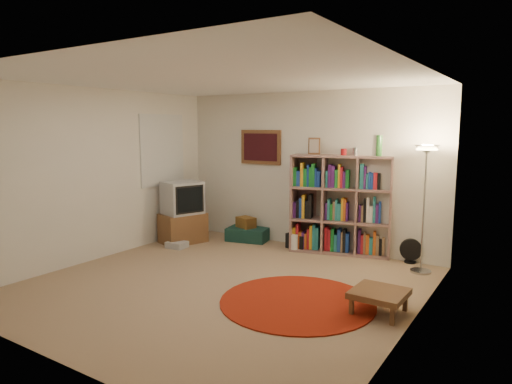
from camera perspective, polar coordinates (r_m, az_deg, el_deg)
room at (r=5.56m, az=-4.40°, el=1.08°), size 4.54×4.54×2.54m
bookshelf at (r=7.14m, az=10.38°, el=-1.72°), size 1.58×0.79×1.82m
floor_lamp at (r=6.35m, az=20.49°, el=2.94°), size 0.37×0.37×1.71m
floor_fan at (r=6.95m, az=18.77°, el=-6.98°), size 0.31×0.21×0.36m
tv_stand at (r=7.78m, az=-9.15°, el=-2.64°), size 0.70×0.83×1.04m
dvd_box at (r=7.54m, az=-9.85°, el=-6.50°), size 0.32×0.28×0.10m
suitcase at (r=7.88m, az=-1.01°, el=-5.28°), size 0.76×0.57×0.22m
wicker_basket at (r=7.87m, az=-1.26°, el=-3.81°), size 0.37×0.31×0.18m
duffel_bag at (r=7.42m, az=5.45°, el=-6.10°), size 0.40×0.36×0.24m
paper_towel at (r=7.24m, az=4.73°, el=-6.34°), size 0.14×0.14×0.27m
red_rug at (r=5.25m, az=5.18°, el=-13.49°), size 1.73×1.73×0.02m
side_table at (r=5.06m, az=15.14°, el=-12.23°), size 0.55×0.55×0.25m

